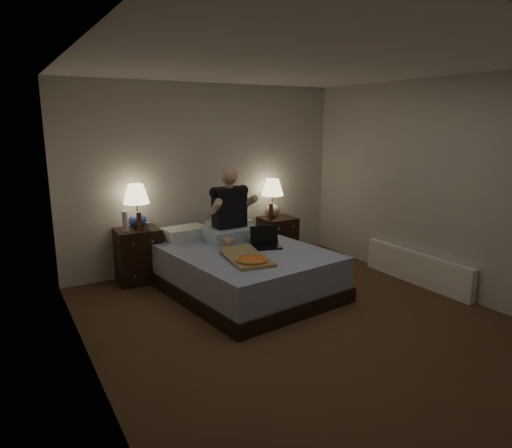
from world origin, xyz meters
TOP-DOWN VIEW (x-y plane):
  - floor at (0.00, 0.00)m, footprint 4.00×4.50m
  - ceiling at (0.00, 0.00)m, footprint 4.00×4.50m
  - wall_back at (0.00, 2.25)m, footprint 4.00×0.00m
  - wall_left at (-2.00, 0.00)m, footprint 0.00×4.50m
  - wall_right at (2.00, 0.00)m, footprint 0.00×4.50m
  - bed at (-0.08, 1.08)m, footprint 1.81×2.26m
  - nightstand_left at (-1.07, 2.04)m, footprint 0.54×0.49m
  - nightstand_right at (0.99, 1.97)m, footprint 0.48×0.44m
  - lamp_left at (-1.05, 2.05)m, footprint 0.35×0.35m
  - lamp_right at (0.94, 2.05)m, footprint 0.40×0.40m
  - water_bottle at (-1.22, 1.98)m, footprint 0.07×0.07m
  - soda_can at (-0.97, 1.88)m, footprint 0.07×0.07m
  - beer_bottle_left at (-1.07, 1.91)m, footprint 0.06×0.06m
  - beer_bottle_right at (0.81, 1.87)m, footprint 0.06×0.06m
  - person at (-0.01, 1.50)m, footprint 0.68×0.54m
  - laptop at (0.19, 0.98)m, footprint 0.41×0.37m
  - pizza_box at (-0.28, 0.51)m, footprint 0.50×0.81m
  - radiator at (1.93, 0.20)m, footprint 0.10×1.60m

SIDE VIEW (x-z plane):
  - floor at x=0.00m, z-range 0.00..0.00m
  - radiator at x=1.93m, z-range 0.00..0.40m
  - bed at x=-0.08m, z-range 0.00..0.52m
  - nightstand_right at x=0.99m, z-range 0.00..0.63m
  - nightstand_left at x=-1.07m, z-range 0.00..0.69m
  - pizza_box at x=-0.28m, z-range 0.52..0.60m
  - laptop at x=0.19m, z-range 0.52..0.76m
  - soda_can at x=-0.97m, z-range 0.69..0.79m
  - beer_bottle_right at x=0.81m, z-range 0.63..0.86m
  - beer_bottle_left at x=-1.07m, z-range 0.69..0.92m
  - water_bottle at x=-1.22m, z-range 0.69..0.94m
  - lamp_right at x=0.94m, z-range 0.63..1.19m
  - lamp_left at x=-1.05m, z-range 0.69..1.25m
  - person at x=-0.01m, z-range 0.52..1.45m
  - wall_back at x=0.00m, z-range 0.00..2.50m
  - wall_left at x=-2.00m, z-range 0.00..2.50m
  - wall_right at x=2.00m, z-range 0.00..2.50m
  - ceiling at x=0.00m, z-range 2.50..2.50m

